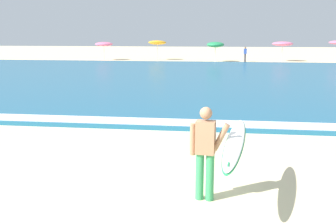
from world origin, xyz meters
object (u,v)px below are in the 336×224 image
(beach_umbrella_3, at_px, (283,44))
(beachgoer_near_row_left, at_px, (245,54))
(surfer_with_board, at_px, (220,146))
(beach_umbrella_0, at_px, (104,44))
(beach_umbrella_1, at_px, (157,43))
(beach_umbrella_2, at_px, (215,45))

(beach_umbrella_3, relative_size, beachgoer_near_row_left, 1.39)
(surfer_with_board, height_order, beach_umbrella_3, beach_umbrella_3)
(beachgoer_near_row_left, bearing_deg, beach_umbrella_3, 19.54)
(beach_umbrella_0, bearing_deg, beach_umbrella_3, 1.72)
(surfer_with_board, xyz_separation_m, beach_umbrella_3, (6.71, 36.28, 0.83))
(surfer_with_board, relative_size, beach_umbrella_1, 1.17)
(beach_umbrella_2, height_order, beachgoer_near_row_left, beach_umbrella_2)
(beach_umbrella_2, bearing_deg, surfer_with_board, -89.30)
(beach_umbrella_0, relative_size, beach_umbrella_3, 0.93)
(beach_umbrella_1, relative_size, beachgoer_near_row_left, 1.42)
(beach_umbrella_2, bearing_deg, beach_umbrella_1, 161.73)
(beach_umbrella_0, height_order, beach_umbrella_1, beach_umbrella_1)
(beach_umbrella_0, bearing_deg, beach_umbrella_1, 10.54)
(beach_umbrella_2, xyz_separation_m, beach_umbrella_3, (7.14, 1.65, 0.07))
(beach_umbrella_0, height_order, beach_umbrella_3, beach_umbrella_3)
(beach_umbrella_1, distance_m, beach_umbrella_3, 13.69)
(beach_umbrella_2, relative_size, beachgoer_near_row_left, 1.35)
(beach_umbrella_2, bearing_deg, beach_umbrella_3, 13.02)
(surfer_with_board, relative_size, beach_umbrella_2, 1.23)
(surfer_with_board, xyz_separation_m, beach_umbrella_0, (-12.88, 35.69, 0.74))
(beach_umbrella_1, height_order, beachgoer_near_row_left, beach_umbrella_1)
(surfer_with_board, height_order, beach_umbrella_1, beach_umbrella_1)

